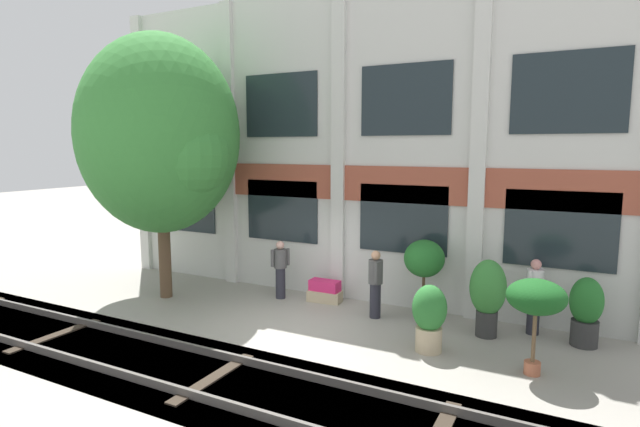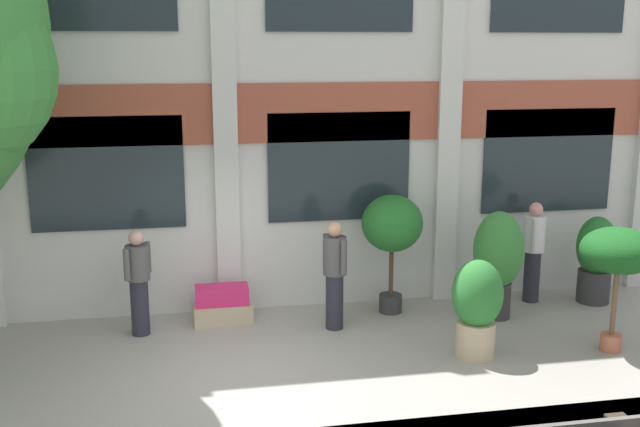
# 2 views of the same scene
# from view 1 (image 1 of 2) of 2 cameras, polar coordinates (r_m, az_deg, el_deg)

# --- Properties ---
(ground_plane) EXTENTS (80.00, 80.00, 0.00)m
(ground_plane) POSITION_cam_1_polar(r_m,az_deg,el_deg) (11.53, -3.46, -12.82)
(ground_plane) COLOR #9E998E
(apartment_facade) EXTENTS (14.42, 0.64, 8.08)m
(apartment_facade) POSITION_cam_1_polar(r_m,az_deg,el_deg) (13.28, 2.64, 7.60)
(apartment_facade) COLOR silver
(apartment_facade) RESTS_ON ground
(rail_tracks) EXTENTS (22.06, 2.80, 0.43)m
(rail_tracks) POSITION_cam_1_polar(r_m,az_deg,el_deg) (9.51, -12.56, -18.52)
(rail_tracks) COLOR #4C473F
(rail_tracks) RESTS_ON ground
(broadleaf_tree) EXTENTS (4.33, 4.13, 6.92)m
(broadleaf_tree) POSITION_cam_1_polar(r_m,az_deg,el_deg) (13.73, -17.83, 8.12)
(broadleaf_tree) COLOR brown
(broadleaf_tree) RESTS_ON ground
(potted_plant_glazed_jar) EXTENTS (0.76, 0.76, 1.67)m
(potted_plant_glazed_jar) POSITION_cam_1_polar(r_m,az_deg,el_deg) (11.27, 18.63, -8.35)
(potted_plant_glazed_jar) COLOR #333333
(potted_plant_glazed_jar) RESTS_ON ground
(potted_plant_terracotta_small) EXTENTS (1.02, 1.02, 1.73)m
(potted_plant_terracotta_small) POSITION_cam_1_polar(r_m,az_deg,el_deg) (9.62, 23.48, -8.95)
(potted_plant_terracotta_small) COLOR #B76647
(potted_plant_terracotta_small) RESTS_ON ground
(potted_plant_stone_basin) EXTENTS (0.64, 0.64, 1.43)m
(potted_plant_stone_basin) POSITION_cam_1_polar(r_m,az_deg,el_deg) (11.59, 28.11, -9.66)
(potted_plant_stone_basin) COLOR #333333
(potted_plant_stone_basin) RESTS_ON ground
(potted_plant_square_trough) EXTENTS (0.91, 0.48, 0.57)m
(potted_plant_square_trough) POSITION_cam_1_polar(r_m,az_deg,el_deg) (13.20, 0.55, -8.90)
(potted_plant_square_trough) COLOR tan
(potted_plant_square_trough) RESTS_ON ground
(potted_plant_low_pan) EXTENTS (0.94, 0.94, 1.88)m
(potted_plant_low_pan) POSITION_cam_1_polar(r_m,az_deg,el_deg) (11.97, 11.82, -5.34)
(potted_plant_low_pan) COLOR #333333
(potted_plant_low_pan) RESTS_ON ground
(potted_plant_fluted_column) EXTENTS (0.68, 0.68, 1.35)m
(potted_plant_fluted_column) POSITION_cam_1_polar(r_m,az_deg,el_deg) (10.24, 12.39, -11.31)
(potted_plant_fluted_column) COLOR tan
(potted_plant_fluted_column) RESTS_ON ground
(resident_by_doorway) EXTENTS (0.36, 0.43, 1.55)m
(resident_by_doorway) POSITION_cam_1_polar(r_m,az_deg,el_deg) (13.40, -4.55, -6.20)
(resident_by_doorway) COLOR #282833
(resident_by_doorway) RESTS_ON ground
(resident_watching_tracks) EXTENTS (0.34, 0.49, 1.62)m
(resident_watching_tracks) POSITION_cam_1_polar(r_m,az_deg,el_deg) (11.92, 6.36, -7.79)
(resident_watching_tracks) COLOR #282833
(resident_watching_tracks) RESTS_ON ground
(resident_near_plants) EXTENTS (0.34, 0.49, 1.65)m
(resident_near_plants) POSITION_cam_1_polar(r_m,az_deg,el_deg) (11.78, 23.30, -8.47)
(resident_near_plants) COLOR #282833
(resident_near_plants) RESTS_ON ground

